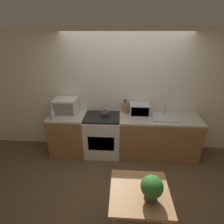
{
  "coord_description": "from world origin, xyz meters",
  "views": [
    {
      "loc": [
        -0.05,
        -2.37,
        2.49
      ],
      "look_at": [
        -0.23,
        0.75,
        1.05
      ],
      "focal_mm": 28.0,
      "sensor_mm": 36.0,
      "label": 1
    }
  ],
  "objects_px": {
    "kettle": "(105,114)",
    "bottle": "(53,115)",
    "dining_table": "(139,199)",
    "stove_range": "(103,135)",
    "toaster_oven": "(139,109)",
    "microwave": "(66,106)"
  },
  "relations": [
    {
      "from": "bottle",
      "to": "dining_table",
      "type": "xyz_separation_m",
      "value": [
        1.61,
        -1.54,
        -0.34
      ]
    },
    {
      "from": "stove_range",
      "to": "bottle",
      "type": "xyz_separation_m",
      "value": [
        -0.97,
        -0.18,
        0.54
      ]
    },
    {
      "from": "microwave",
      "to": "bottle",
      "type": "bearing_deg",
      "value": -125.57
    },
    {
      "from": "bottle",
      "to": "dining_table",
      "type": "distance_m",
      "value": 2.25
    },
    {
      "from": "kettle",
      "to": "dining_table",
      "type": "height_order",
      "value": "kettle"
    },
    {
      "from": "kettle",
      "to": "bottle",
      "type": "xyz_separation_m",
      "value": [
        -1.03,
        -0.17,
        0.01
      ]
    },
    {
      "from": "bottle",
      "to": "toaster_oven",
      "type": "relative_size",
      "value": 0.53
    },
    {
      "from": "dining_table",
      "to": "stove_range",
      "type": "bearing_deg",
      "value": 110.5
    },
    {
      "from": "kettle",
      "to": "toaster_oven",
      "type": "xyz_separation_m",
      "value": [
        0.7,
        0.15,
        0.05
      ]
    },
    {
      "from": "kettle",
      "to": "toaster_oven",
      "type": "bearing_deg",
      "value": 11.97
    },
    {
      "from": "stove_range",
      "to": "kettle",
      "type": "bearing_deg",
      "value": -5.44
    },
    {
      "from": "bottle",
      "to": "kettle",
      "type": "bearing_deg",
      "value": 9.29
    },
    {
      "from": "kettle",
      "to": "toaster_oven",
      "type": "relative_size",
      "value": 0.4
    },
    {
      "from": "stove_range",
      "to": "dining_table",
      "type": "distance_m",
      "value": 1.84
    },
    {
      "from": "microwave",
      "to": "toaster_oven",
      "type": "xyz_separation_m",
      "value": [
        1.54,
        0.04,
        -0.05
      ]
    },
    {
      "from": "toaster_oven",
      "to": "bottle",
      "type": "bearing_deg",
      "value": -169.62
    },
    {
      "from": "stove_range",
      "to": "dining_table",
      "type": "height_order",
      "value": "stove_range"
    },
    {
      "from": "stove_range",
      "to": "dining_table",
      "type": "xyz_separation_m",
      "value": [
        0.64,
        -1.71,
        0.19
      ]
    },
    {
      "from": "microwave",
      "to": "dining_table",
      "type": "height_order",
      "value": "microwave"
    },
    {
      "from": "stove_range",
      "to": "toaster_oven",
      "type": "xyz_separation_m",
      "value": [
        0.77,
        0.14,
        0.57
      ]
    },
    {
      "from": "microwave",
      "to": "dining_table",
      "type": "bearing_deg",
      "value": -52.08
    },
    {
      "from": "microwave",
      "to": "toaster_oven",
      "type": "distance_m",
      "value": 1.54
    }
  ]
}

